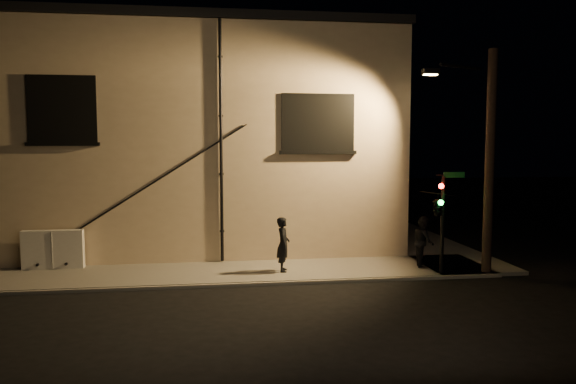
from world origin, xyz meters
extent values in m
plane|color=black|center=(0.00, 0.00, 0.00)|extent=(90.00, 90.00, 0.00)
cube|color=slate|center=(-3.00, 1.50, 0.06)|extent=(20.00, 3.00, 0.12)
cube|color=slate|center=(6.50, 8.00, 0.06)|extent=(3.00, 16.00, 0.12)
cube|color=beige|center=(-3.00, 9.00, 4.25)|extent=(16.00, 12.00, 8.50)
cube|color=black|center=(-3.00, 9.00, 8.65)|extent=(16.20, 12.20, 0.30)
cube|color=black|center=(-7.00, 2.98, 5.40)|extent=(2.20, 0.10, 2.20)
cube|color=black|center=(-7.00, 3.00, 5.40)|extent=(1.98, 0.05, 1.98)
cube|color=black|center=(1.60, 2.98, 5.00)|extent=(2.60, 0.10, 2.00)
cube|color=black|center=(1.60, 3.00, 5.00)|extent=(2.38, 0.05, 1.78)
cylinder|color=black|center=(-1.80, 2.92, 4.31)|extent=(0.11, 0.11, 8.30)
cylinder|color=black|center=(-4.00, 2.95, 3.00)|extent=(5.96, 0.04, 3.75)
cylinder|color=black|center=(-3.88, 2.95, 3.06)|extent=(5.96, 0.04, 3.75)
cube|color=silver|center=(-7.38, 2.70, 0.76)|extent=(1.95, 0.33, 1.28)
imported|color=black|center=(0.12, 1.20, 1.01)|extent=(0.50, 0.69, 1.77)
imported|color=black|center=(4.91, 1.25, 0.97)|extent=(0.80, 0.95, 1.71)
cylinder|color=black|center=(5.14, 0.30, 1.67)|extent=(0.12, 0.12, 3.10)
imported|color=black|center=(4.92, 0.18, 2.33)|extent=(0.86, 1.91, 0.75)
sphere|color=#FF140C|center=(4.94, 0.00, 2.94)|extent=(0.17, 0.17, 0.17)
sphere|color=#14FF3F|center=(4.94, 0.00, 2.42)|extent=(0.17, 0.17, 0.17)
cube|color=#0C4C1E|center=(5.49, 0.30, 3.27)|extent=(0.70, 0.03, 0.18)
cylinder|color=black|center=(6.64, 0.23, 3.61)|extent=(0.30, 0.30, 7.22)
cylinder|color=black|center=(5.84, 0.78, 6.72)|extent=(1.83, 1.00, 0.10)
cube|color=black|center=(5.04, 1.33, 6.62)|extent=(0.55, 0.28, 0.18)
cube|color=#FFC672|center=(5.04, 1.33, 6.52)|extent=(0.42, 0.20, 0.04)
camera|label=1|loc=(-2.28, -16.55, 4.36)|focal=35.00mm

